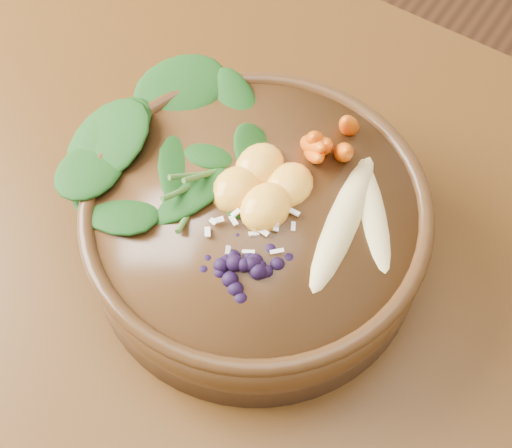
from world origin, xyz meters
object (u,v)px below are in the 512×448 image
object	(u,v)px
mandarin_cluster	(263,176)
blueberry_pile	(245,257)
dining_table	(290,364)
kale_heap	(217,123)
banana_halves	(360,208)
stoneware_bowl	(256,229)
carrot_cluster	(336,110)

from	to	relation	value
mandarin_cluster	blueberry_pile	size ratio (longest dim) A/B	0.69
dining_table	kale_heap	distance (m)	0.27
kale_heap	banana_halves	bearing A→B (deg)	-0.96
mandarin_cluster	stoneware_bowl	bearing A→B (deg)	-73.75
stoneware_bowl	carrot_cluster	world-z (taller)	carrot_cluster
carrot_cluster	kale_heap	bearing A→B (deg)	-169.49
dining_table	kale_heap	bearing A→B (deg)	147.88
carrot_cluster	blueberry_pile	bearing A→B (deg)	-109.55
carrot_cluster	banana_halves	xyz separation A→B (m)	(0.06, -0.06, -0.03)
carrot_cluster	banana_halves	bearing A→B (deg)	-66.94
carrot_cluster	mandarin_cluster	distance (m)	0.09
stoneware_bowl	blueberry_pile	world-z (taller)	blueberry_pile
stoneware_bowl	mandarin_cluster	world-z (taller)	mandarin_cluster
banana_halves	blueberry_pile	world-z (taller)	blueberry_pile
banana_halves	mandarin_cluster	xyz separation A→B (m)	(-0.09, -0.02, 0.00)
dining_table	stoneware_bowl	world-z (taller)	stoneware_bowl
dining_table	mandarin_cluster	distance (m)	0.23
kale_heap	carrot_cluster	xyz separation A→B (m)	(0.09, 0.06, 0.02)
dining_table	stoneware_bowl	bearing A→B (deg)	146.45
banana_halves	mandarin_cluster	distance (m)	0.09
carrot_cluster	mandarin_cluster	size ratio (longest dim) A/B	0.87
dining_table	stoneware_bowl	xyz separation A→B (m)	(-0.08, 0.05, 0.14)
dining_table	carrot_cluster	distance (m)	0.28
kale_heap	blueberry_pile	bearing A→B (deg)	-45.61
dining_table	kale_heap	xyz separation A→B (m)	(-0.15, 0.09, 0.20)
banana_halves	mandarin_cluster	size ratio (longest dim) A/B	1.78
kale_heap	stoneware_bowl	bearing A→B (deg)	-30.54
blueberry_pile	kale_heap	bearing A→B (deg)	134.39
dining_table	mandarin_cluster	world-z (taller)	mandarin_cluster
dining_table	banana_halves	bearing A→B (deg)	85.45
kale_heap	mandarin_cluster	xyz separation A→B (m)	(0.07, -0.02, -0.01)
carrot_cluster	banana_halves	size ratio (longest dim) A/B	0.49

